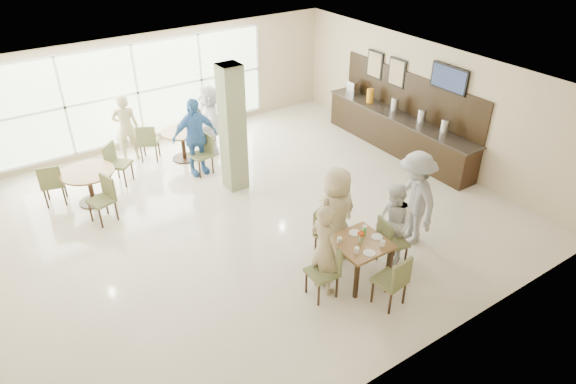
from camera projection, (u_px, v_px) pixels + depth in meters
ground at (247, 216)px, 10.56m from camera, size 10.00×10.00×0.00m
room_shell at (244, 141)px, 9.68m from camera, size 10.00×10.00×10.00m
window_bank at (138, 93)px, 12.76m from camera, size 7.00×0.04×7.00m
column at (233, 129)px, 10.88m from camera, size 0.45×0.45×2.80m
main_table at (360, 247)px, 8.59m from camera, size 0.88×0.88×0.75m
round_table_left at (89, 179)px, 10.72m from camera, size 1.10×1.10×0.75m
round_table_right at (183, 138)px, 12.47m from camera, size 1.01×1.01×0.75m
chairs_main_table at (358, 256)px, 8.66m from camera, size 2.04×2.09×0.95m
chairs_table_left at (92, 182)px, 10.81m from camera, size 2.03×1.92×0.95m
chairs_table_right at (185, 140)px, 12.54m from camera, size 2.13×1.98×0.95m
tabletop_clutter at (363, 239)px, 8.51m from camera, size 0.76×0.76×0.21m
buffet_counter at (398, 130)px, 12.89m from camera, size 0.64×4.70×1.95m
wall_tv at (449, 78)px, 11.39m from camera, size 0.06×1.00×0.58m
framed_art_a at (397, 73)px, 12.69m from camera, size 0.05×0.55×0.70m
framed_art_b at (375, 65)px, 13.26m from camera, size 0.05×0.55×0.70m
teen_left at (325, 249)px, 8.26m from camera, size 0.46×0.64×1.64m
teen_far at (336, 213)px, 9.05m from camera, size 0.87×0.49×1.75m
teen_right at (393, 224)px, 8.98m from camera, size 0.74×0.86×1.52m
teen_standing at (414, 198)px, 9.39m from camera, size 0.98×1.33×1.85m
adult_a at (195, 137)px, 11.66m from camera, size 1.10×0.64×1.84m
adult_b at (209, 119)px, 12.65m from camera, size 1.17×1.76×1.75m
adult_standing at (126, 127)px, 12.32m from camera, size 0.71×0.58×1.68m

